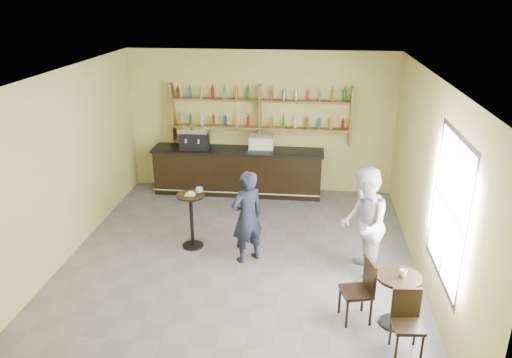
# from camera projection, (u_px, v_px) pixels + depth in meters

# --- Properties ---
(floor) EXTENTS (7.00, 7.00, 0.00)m
(floor) POSITION_uv_depth(u_px,v_px,m) (239.00, 262.00, 8.61)
(floor) COLOR #5F5E63
(floor) RESTS_ON ground
(ceiling) EXTENTS (7.00, 7.00, 0.00)m
(ceiling) POSITION_uv_depth(u_px,v_px,m) (237.00, 76.00, 7.46)
(ceiling) COLOR white
(ceiling) RESTS_ON wall_back
(wall_back) EXTENTS (7.00, 0.00, 7.00)m
(wall_back) POSITION_uv_depth(u_px,v_px,m) (260.00, 122.00, 11.29)
(wall_back) COLOR #C6BE71
(wall_back) RESTS_ON floor
(wall_front) EXTENTS (7.00, 0.00, 7.00)m
(wall_front) POSITION_uv_depth(u_px,v_px,m) (186.00, 303.00, 4.79)
(wall_front) COLOR #C6BE71
(wall_front) RESTS_ON floor
(wall_left) EXTENTS (0.00, 7.00, 7.00)m
(wall_left) POSITION_uv_depth(u_px,v_px,m) (61.00, 169.00, 8.35)
(wall_left) COLOR #C6BE71
(wall_left) RESTS_ON floor
(wall_right) EXTENTS (0.00, 7.00, 7.00)m
(wall_right) POSITION_uv_depth(u_px,v_px,m) (430.00, 183.00, 7.72)
(wall_right) COLOR #C6BE71
(wall_right) RESTS_ON floor
(window_pane) EXTENTS (0.00, 2.00, 2.00)m
(window_pane) POSITION_uv_depth(u_px,v_px,m) (449.00, 209.00, 6.57)
(window_pane) COLOR white
(window_pane) RESTS_ON wall_right
(window_frame) EXTENTS (0.04, 1.70, 2.10)m
(window_frame) POSITION_uv_depth(u_px,v_px,m) (449.00, 209.00, 6.58)
(window_frame) COLOR black
(window_frame) RESTS_ON wall_right
(shelf_unit) EXTENTS (4.00, 0.26, 1.40)m
(shelf_unit) POSITION_uv_depth(u_px,v_px,m) (260.00, 114.00, 11.09)
(shelf_unit) COLOR brown
(shelf_unit) RESTS_ON wall_back
(liquor_bottles) EXTENTS (3.68, 0.10, 1.00)m
(liquor_bottles) POSITION_uv_depth(u_px,v_px,m) (260.00, 107.00, 11.03)
(liquor_bottles) COLOR #8C5919
(liquor_bottles) RESTS_ON shelf_unit
(bar_counter) EXTENTS (3.86, 0.75, 1.04)m
(bar_counter) POSITION_uv_depth(u_px,v_px,m) (238.00, 171.00, 11.39)
(bar_counter) COLOR black
(bar_counter) RESTS_ON floor
(espresso_machine) EXTENTS (0.72, 0.52, 0.47)m
(espresso_machine) POSITION_uv_depth(u_px,v_px,m) (194.00, 138.00, 11.23)
(espresso_machine) COLOR black
(espresso_machine) RESTS_ON bar_counter
(pastry_case) EXTENTS (0.58, 0.48, 0.33)m
(pastry_case) POSITION_uv_depth(u_px,v_px,m) (262.00, 143.00, 11.09)
(pastry_case) COLOR silver
(pastry_case) RESTS_ON bar_counter
(pedestal_table) EXTENTS (0.53, 0.53, 1.02)m
(pedestal_table) POSITION_uv_depth(u_px,v_px,m) (192.00, 221.00, 8.98)
(pedestal_table) COLOR black
(pedestal_table) RESTS_ON floor
(napkin) EXTENTS (0.17, 0.17, 0.00)m
(napkin) POSITION_uv_depth(u_px,v_px,m) (190.00, 195.00, 8.79)
(napkin) COLOR white
(napkin) RESTS_ON pedestal_table
(donut) EXTENTS (0.18, 0.18, 0.05)m
(donut) POSITION_uv_depth(u_px,v_px,m) (191.00, 193.00, 8.77)
(donut) COLOR #B99643
(donut) RESTS_ON napkin
(cup_pedestal) EXTENTS (0.17, 0.17, 0.10)m
(cup_pedestal) POSITION_uv_depth(u_px,v_px,m) (199.00, 190.00, 8.85)
(cup_pedestal) COLOR white
(cup_pedestal) RESTS_ON pedestal_table
(man_main) EXTENTS (0.71, 0.68, 1.64)m
(man_main) POSITION_uv_depth(u_px,v_px,m) (247.00, 217.00, 8.42)
(man_main) COLOR black
(man_main) RESTS_ON floor
(cafe_table) EXTENTS (0.79, 0.79, 0.78)m
(cafe_table) POSITION_uv_depth(u_px,v_px,m) (396.00, 300.00, 6.89)
(cafe_table) COLOR black
(cafe_table) RESTS_ON floor
(cup_cafe) EXTENTS (0.14, 0.14, 0.10)m
(cup_cafe) POSITION_uv_depth(u_px,v_px,m) (403.00, 273.00, 6.73)
(cup_cafe) COLOR white
(cup_cafe) RESTS_ON cafe_table
(chair_west) EXTENTS (0.49, 0.49, 0.93)m
(chair_west) POSITION_uv_depth(u_px,v_px,m) (356.00, 291.00, 6.97)
(chair_west) COLOR black
(chair_west) RESTS_ON floor
(chair_south) EXTENTS (0.41, 0.41, 0.87)m
(chair_south) POSITION_uv_depth(u_px,v_px,m) (408.00, 325.00, 6.32)
(chair_south) COLOR black
(chair_south) RESTS_ON floor
(patron_second) EXTENTS (0.77, 0.96, 1.89)m
(patron_second) POSITION_uv_depth(u_px,v_px,m) (363.00, 225.00, 7.86)
(patron_second) COLOR #AEADB3
(patron_second) RESTS_ON floor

